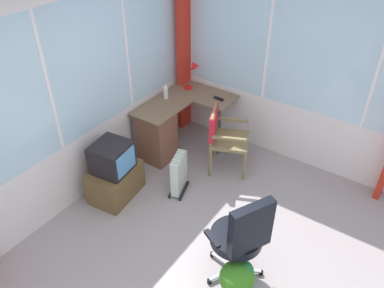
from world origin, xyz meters
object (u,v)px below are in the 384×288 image
desk (160,131)px  spray_bottle (166,91)px  tv_remote (219,99)px  space_heater (179,173)px  tv_on_stand (114,174)px  office_chair (242,235)px  wooden_armchair (221,132)px  desk_lamp (194,71)px  potted_plant (238,278)px

desk → spray_bottle: size_ratio=5.84×
tv_remote → spray_bottle: bearing=127.5°
tv_remote → space_heater: size_ratio=0.28×
tv_on_stand → space_heater: (0.52, -0.59, -0.06)m
tv_remote → space_heater: (-1.14, -0.14, -0.48)m
office_chair → wooden_armchair: bearing=37.1°
desk_lamp → spray_bottle: (-0.49, 0.13, -0.15)m
tv_remote → spray_bottle: (-0.39, 0.62, 0.09)m
desk → office_chair: office_chair is taller
desk_lamp → potted_plant: (-2.13, -1.94, -0.77)m
wooden_armchair → spray_bottle: bearing=86.2°
desk_lamp → potted_plant: desk_lamp is taller
desk → desk_lamp: size_ratio=3.24×
desk → tv_remote: tv_remote is taller
desk → desk_lamp: bearing=-1.2°
spray_bottle → potted_plant: 2.72m
space_heater → tv_remote: bearing=7.0°
office_chair → potted_plant: size_ratio=2.67×
tv_remote → potted_plant: size_ratio=0.37×
spray_bottle → wooden_armchair: 0.98m
desk → wooden_armchair: (0.25, -0.82, 0.16)m
potted_plant → desk_lamp: bearing=42.3°
office_chair → tv_remote: bearing=36.6°
desk → space_heater: (-0.44, -0.64, -0.13)m
desk → wooden_armchair: bearing=-73.2°
desk_lamp → office_chair: (-1.97, -1.87, -0.37)m
space_heater → wooden_armchair: bearing=-14.3°
wooden_armchair → tv_on_stand: wooden_armchair is taller
desk → space_heater: desk is taller
tv_on_stand → desk_lamp: bearing=1.0°
space_heater → desk_lamp: bearing=26.6°
tv_on_stand → space_heater: bearing=-49.0°
tv_remote → tv_on_stand: (-1.65, 0.45, -0.42)m
desk_lamp → wooden_armchair: bearing=-124.8°
desk_lamp → tv_on_stand: desk_lamp is taller
desk → wooden_armchair: wooden_armchair is taller
tv_remote → desk: bearing=149.8°
wooden_armchair → desk: bearing=106.8°
desk_lamp → wooden_armchair: 1.06m
wooden_armchair → tv_on_stand: size_ratio=1.16×
desk → spray_bottle: bearing=20.9°
tv_on_stand → potted_plant: 1.95m
spray_bottle → tv_on_stand: (-1.27, -0.17, -0.51)m
desk → tv_on_stand: bearing=-177.2°
tv_on_stand → wooden_armchair: bearing=-32.5°
wooden_armchair → potted_plant: (-1.58, -1.15, -0.33)m
wooden_armchair → space_heater: 0.77m
desk_lamp → tv_on_stand: (-1.76, -0.03, -0.66)m
spray_bottle → office_chair: office_chair is taller
desk_lamp → tv_remote: size_ratio=2.59×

